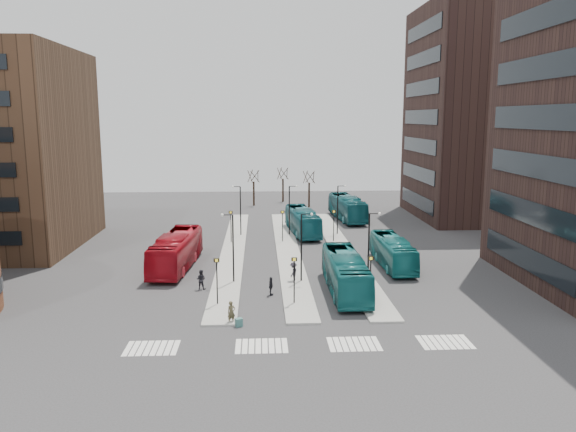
{
  "coord_description": "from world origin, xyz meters",
  "views": [
    {
      "loc": [
        -1.04,
        -30.13,
        14.55
      ],
      "look_at": [
        1.71,
        23.65,
        5.0
      ],
      "focal_mm": 35.0,
      "sensor_mm": 36.0,
      "label": 1
    }
  ],
  "objects_px": {
    "commuter_a": "(201,279)",
    "commuter_b": "(271,286)",
    "teal_bus_c": "(393,252)",
    "suitcase": "(239,322)",
    "commuter_c": "(293,272)",
    "teal_bus_d": "(347,208)",
    "traveller": "(231,312)",
    "teal_bus_a": "(345,273)",
    "teal_bus_b": "(303,221)",
    "red_bus": "(176,251)"
  },
  "relations": [
    {
      "from": "teal_bus_c",
      "to": "commuter_b",
      "type": "xyz_separation_m",
      "value": [
        -12.14,
        -8.48,
        -0.68
      ]
    },
    {
      "from": "suitcase",
      "to": "traveller",
      "type": "xyz_separation_m",
      "value": [
        -0.54,
        0.61,
        0.52
      ]
    },
    {
      "from": "traveller",
      "to": "commuter_c",
      "type": "bearing_deg",
      "value": 37.18
    },
    {
      "from": "commuter_b",
      "to": "teal_bus_c",
      "type": "bearing_deg",
      "value": -47.64
    },
    {
      "from": "red_bus",
      "to": "traveller",
      "type": "xyz_separation_m",
      "value": [
        6.05,
        -15.21,
        -0.89
      ]
    },
    {
      "from": "teal_bus_d",
      "to": "commuter_c",
      "type": "height_order",
      "value": "teal_bus_d"
    },
    {
      "from": "traveller",
      "to": "commuter_a",
      "type": "relative_size",
      "value": 0.97
    },
    {
      "from": "teal_bus_a",
      "to": "commuter_b",
      "type": "bearing_deg",
      "value": -174.29
    },
    {
      "from": "suitcase",
      "to": "teal_bus_b",
      "type": "bearing_deg",
      "value": 53.35
    },
    {
      "from": "traveller",
      "to": "commuter_b",
      "type": "height_order",
      "value": "traveller"
    },
    {
      "from": "suitcase",
      "to": "commuter_c",
      "type": "height_order",
      "value": "commuter_c"
    },
    {
      "from": "red_bus",
      "to": "teal_bus_b",
      "type": "relative_size",
      "value": 1.07
    },
    {
      "from": "teal_bus_b",
      "to": "suitcase",
      "type": "bearing_deg",
      "value": -108.63
    },
    {
      "from": "suitcase",
      "to": "commuter_c",
      "type": "bearing_deg",
      "value": 42.74
    },
    {
      "from": "traveller",
      "to": "red_bus",
      "type": "bearing_deg",
      "value": 85.65
    },
    {
      "from": "teal_bus_c",
      "to": "commuter_a",
      "type": "bearing_deg",
      "value": -160.72
    },
    {
      "from": "teal_bus_c",
      "to": "commuter_b",
      "type": "bearing_deg",
      "value": -145.56
    },
    {
      "from": "commuter_a",
      "to": "commuter_b",
      "type": "relative_size",
      "value": 1.1
    },
    {
      "from": "suitcase",
      "to": "teal_bus_d",
      "type": "relative_size",
      "value": 0.05
    },
    {
      "from": "teal_bus_a",
      "to": "commuter_b",
      "type": "relative_size",
      "value": 7.59
    },
    {
      "from": "teal_bus_d",
      "to": "commuter_b",
      "type": "relative_size",
      "value": 7.9
    },
    {
      "from": "teal_bus_c",
      "to": "traveller",
      "type": "xyz_separation_m",
      "value": [
        -15.08,
        -14.77,
        -0.64
      ]
    },
    {
      "from": "teal_bus_d",
      "to": "teal_bus_a",
      "type": "bearing_deg",
      "value": -104.69
    },
    {
      "from": "suitcase",
      "to": "teal_bus_d",
      "type": "bearing_deg",
      "value": 46.83
    },
    {
      "from": "teal_bus_a",
      "to": "traveller",
      "type": "distance_m",
      "value": 11.52
    },
    {
      "from": "commuter_b",
      "to": "commuter_c",
      "type": "bearing_deg",
      "value": -22.07
    },
    {
      "from": "suitcase",
      "to": "teal_bus_d",
      "type": "height_order",
      "value": "teal_bus_d"
    },
    {
      "from": "red_bus",
      "to": "traveller",
      "type": "distance_m",
      "value": 16.39
    },
    {
      "from": "red_bus",
      "to": "teal_bus_d",
      "type": "relative_size",
      "value": 1.01
    },
    {
      "from": "red_bus",
      "to": "commuter_c",
      "type": "relative_size",
      "value": 6.82
    },
    {
      "from": "traveller",
      "to": "suitcase",
      "type": "bearing_deg",
      "value": -74.55
    },
    {
      "from": "teal_bus_b",
      "to": "teal_bus_c",
      "type": "bearing_deg",
      "value": -70.77
    },
    {
      "from": "teal_bus_c",
      "to": "commuter_a",
      "type": "xyz_separation_m",
      "value": [
        -18.07,
        -6.5,
        -0.61
      ]
    },
    {
      "from": "commuter_a",
      "to": "commuter_b",
      "type": "xyz_separation_m",
      "value": [
        5.94,
        -1.98,
        -0.08
      ]
    },
    {
      "from": "teal_bus_a",
      "to": "commuter_a",
      "type": "height_order",
      "value": "teal_bus_a"
    },
    {
      "from": "teal_bus_a",
      "to": "teal_bus_b",
      "type": "xyz_separation_m",
      "value": [
        -1.77,
        23.94,
        -0.04
      ]
    },
    {
      "from": "teal_bus_c",
      "to": "teal_bus_d",
      "type": "relative_size",
      "value": 0.86
    },
    {
      "from": "teal_bus_b",
      "to": "commuter_a",
      "type": "bearing_deg",
      "value": -121.07
    },
    {
      "from": "teal_bus_c",
      "to": "commuter_b",
      "type": "relative_size",
      "value": 6.77
    },
    {
      "from": "teal_bus_d",
      "to": "commuter_b",
      "type": "xyz_separation_m",
      "value": [
        -11.64,
        -34.13,
        -0.93
      ]
    },
    {
      "from": "commuter_c",
      "to": "teal_bus_a",
      "type": "bearing_deg",
      "value": 74.51
    },
    {
      "from": "teal_bus_a",
      "to": "teal_bus_c",
      "type": "bearing_deg",
      "value": 53.73
    },
    {
      "from": "red_bus",
      "to": "teal_bus_b",
      "type": "xyz_separation_m",
      "value": [
        13.49,
        15.6,
        -0.12
      ]
    },
    {
      "from": "commuter_b",
      "to": "suitcase",
      "type": "bearing_deg",
      "value": 168.2
    },
    {
      "from": "teal_bus_d",
      "to": "commuter_c",
      "type": "xyz_separation_m",
      "value": [
        -9.56,
        -30.44,
        -0.8
      ]
    },
    {
      "from": "teal_bus_a",
      "to": "teal_bus_c",
      "type": "distance_m",
      "value": 9.84
    },
    {
      "from": "suitcase",
      "to": "teal_bus_d",
      "type": "distance_m",
      "value": 43.39
    },
    {
      "from": "suitcase",
      "to": "commuter_a",
      "type": "xyz_separation_m",
      "value": [
        -3.53,
        8.88,
        0.55
      ]
    },
    {
      "from": "commuter_a",
      "to": "commuter_b",
      "type": "height_order",
      "value": "commuter_a"
    },
    {
      "from": "teal_bus_a",
      "to": "commuter_a",
      "type": "xyz_separation_m",
      "value": [
        -12.2,
        1.4,
        -0.78
      ]
    }
  ]
}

